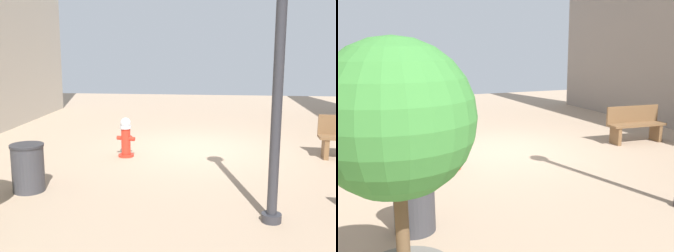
# 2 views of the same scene
# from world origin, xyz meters

# --- Properties ---
(ground_plane) EXTENTS (23.40, 23.40, 0.00)m
(ground_plane) POSITION_xyz_m (0.00, 0.00, 0.00)
(ground_plane) COLOR tan
(fire_hydrant) EXTENTS (0.44, 0.41, 0.89)m
(fire_hydrant) POSITION_xyz_m (1.58, 0.83, 0.44)
(fire_hydrant) COLOR red
(fire_hydrant) RESTS_ON ground_plane
(bench_near) EXTENTS (1.60, 0.57, 0.95)m
(bench_near) POSITION_xyz_m (-3.46, 0.49, 0.49)
(bench_near) COLOR brown
(bench_near) RESTS_ON ground_plane
(planter_tree) EXTENTS (1.25, 1.25, 2.49)m
(planter_tree) POSITION_xyz_m (3.17, 5.12, 1.61)
(planter_tree) COLOR slate
(planter_tree) RESTS_ON ground_plane
(trash_bin) EXTENTS (0.57, 0.57, 0.82)m
(trash_bin) POSITION_xyz_m (2.77, 3.25, 0.41)
(trash_bin) COLOR #38383D
(trash_bin) RESTS_ON ground_plane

